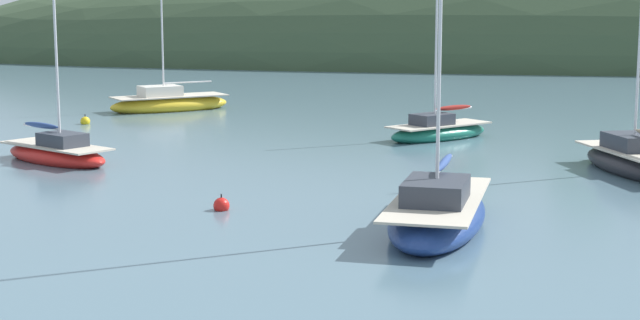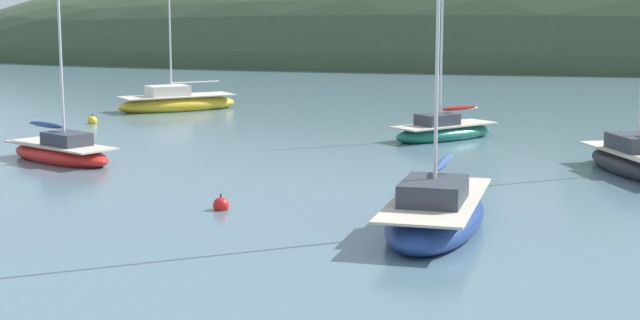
% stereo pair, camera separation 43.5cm
% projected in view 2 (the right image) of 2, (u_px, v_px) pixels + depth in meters
% --- Properties ---
extents(sailboat_black_sloop, '(2.95, 6.77, 9.35)m').
position_uv_depth(sailboat_black_sloop, '(436.00, 214.00, 23.98)').
color(sailboat_black_sloop, navy).
rests_on(sailboat_black_sloop, ground).
extents(sailboat_grey_yawl, '(4.70, 4.71, 6.40)m').
position_uv_depth(sailboat_grey_yawl, '(444.00, 131.00, 39.68)').
color(sailboat_grey_yawl, '#196B56').
rests_on(sailboat_grey_yawl, ground).
extents(sailboat_teal_outer, '(6.28, 5.57, 7.85)m').
position_uv_depth(sailboat_teal_outer, '(177.00, 103.00, 50.16)').
color(sailboat_teal_outer, gold).
rests_on(sailboat_teal_outer, ground).
extents(sailboat_white_near, '(5.12, 4.02, 5.79)m').
position_uv_depth(sailboat_white_near, '(61.00, 152.00, 34.19)').
color(sailboat_white_near, red).
rests_on(sailboat_white_near, ground).
extents(mooring_buoy_inner, '(0.44, 0.44, 0.54)m').
position_uv_depth(mooring_buoy_inner, '(221.00, 205.00, 26.32)').
color(mooring_buoy_inner, red).
rests_on(mooring_buoy_inner, ground).
extents(mooring_buoy_outer, '(0.44, 0.44, 0.54)m').
position_uv_depth(mooring_buoy_outer, '(92.00, 121.00, 44.73)').
color(mooring_buoy_outer, yellow).
rests_on(mooring_buoy_outer, ground).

